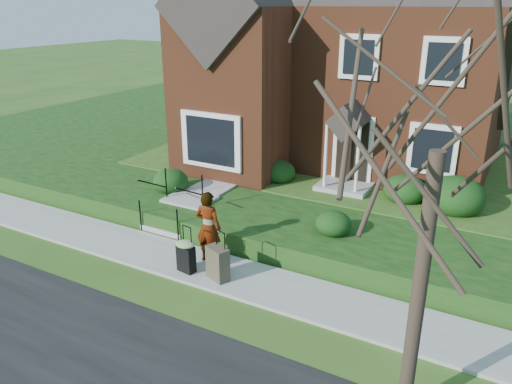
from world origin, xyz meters
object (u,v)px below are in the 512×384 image
Objects in this scene: suitcase_olive at (218,263)px; suitcase_black at (186,254)px; front_steps at (181,209)px; tree_verge at (442,120)px; woman at (208,227)px.

suitcase_black is at bearing -153.64° from suitcase_olive.
tree_verge is (7.44, -4.05, 4.24)m from front_steps.
suitcase_black is at bearing -50.48° from front_steps.
front_steps is 1.68× the size of suitcase_olive.
front_steps is 3.46m from suitcase_olive.
suitcase_olive is at bearing 132.48° from woman.
front_steps reaches higher than suitcase_olive.
front_steps is 9.48m from tree_verge.
front_steps is at bearing 138.71° from suitcase_black.
tree_verge is (5.40, -2.51, 3.71)m from woman.
woman is at bearing -37.19° from front_steps.
suitcase_olive is (2.70, -2.17, 0.01)m from front_steps.
tree_verge reaches higher than suitcase_black.
woman is 0.86m from suitcase_black.
woman reaches higher than suitcase_olive.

